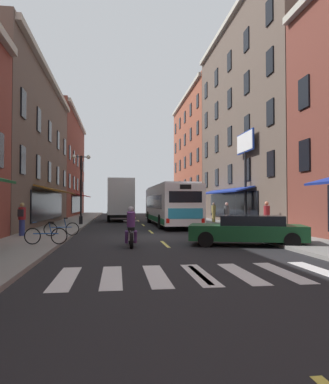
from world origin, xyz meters
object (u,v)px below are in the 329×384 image
bicycle_near (62,229)px  pedestrian_mid (227,215)px  billboard_sign (245,153)px  transit_bus (169,204)px  bicycle_mid (46,235)px  pedestrian_near (22,218)px  street_lamp_twin (81,186)px  sedan_near (248,230)px  pedestrian_far (267,216)px  pedestrian_rear (214,212)px  sedan_mid (120,211)px  box_truck (120,200)px  motorcycle_rider (131,229)px

bicycle_near → pedestrian_mid: (9.98, 4.50, 0.50)m
billboard_sign → transit_bus: bearing=149.0°
bicycle_mid → pedestrian_mid: pedestrian_mid is taller
pedestrian_near → street_lamp_twin: 9.75m
sedan_near → street_lamp_twin: street_lamp_twin is taller
transit_bus → pedestrian_near: bearing=-135.2°
street_lamp_twin → sedan_near: bearing=-58.8°
bicycle_near → sedan_near: bearing=-25.5°
transit_bus → billboard_sign: bearing=-31.0°
billboard_sign → bicycle_near: 14.17m
transit_bus → bicycle_mid: size_ratio=7.22×
bicycle_mid → pedestrian_far: size_ratio=0.99×
pedestrian_mid → pedestrian_rear: pedestrian_mid is taller
sedan_near → pedestrian_mid: size_ratio=3.04×
sedan_mid → pedestrian_rear: 18.29m
sedan_mid → transit_bus: bearing=-78.7°
street_lamp_twin → bicycle_near: bearing=-89.9°
billboard_sign → sedan_mid: (-8.72, 21.31, -4.60)m
pedestrian_mid → pedestrian_near: bearing=-99.3°
sedan_mid → pedestrian_far: pedestrian_far is taller
box_truck → pedestrian_near: 16.72m
pedestrian_rear → street_lamp_twin: size_ratio=0.31×
pedestrian_rear → street_lamp_twin: (-10.84, -1.09, 2.12)m
motorcycle_rider → pedestrian_mid: pedestrian_mid is taller
box_truck → sedan_near: 20.87m
box_truck → pedestrian_rear: size_ratio=4.18×
pedestrian_rear → pedestrian_mid: bearing=37.5°
pedestrian_near → motorcycle_rider: bearing=-34.5°
billboard_sign → pedestrian_rear: billboard_sign is taller
pedestrian_near → street_lamp_twin: size_ratio=0.31×
bicycle_mid → pedestrian_mid: bearing=38.9°
bicycle_mid → pedestrian_rear: bearing=52.8°
bicycle_near → pedestrian_far: size_ratio=0.99×
transit_bus → bicycle_near: transit_bus is taller
pedestrian_rear → street_lamp_twin: street_lamp_twin is taller
billboard_sign → bicycle_mid: billboard_sign is taller
bicycle_mid → pedestrian_far: (11.57, 5.20, 0.53)m
billboard_sign → pedestrian_far: size_ratio=3.89×
transit_bus → bicycle_near: 11.41m
sedan_near → bicycle_near: (-8.22, 3.92, -0.16)m
pedestrian_mid → pedestrian_rear: bearing=143.8°
sedan_mid → bicycle_mid: (-3.22, -30.96, -0.23)m
box_truck → street_lamp_twin: bearing=-114.9°
box_truck → sedan_mid: bearing=89.5°
box_truck → pedestrian_near: bearing=-107.6°
billboard_sign → sedan_near: (-3.65, -9.96, -4.67)m
motorcycle_rider → street_lamp_twin: size_ratio=0.39×
motorcycle_rider → pedestrian_near: pedestrian_near is taller
pedestrian_rear → motorcycle_rider: bearing=17.5°
motorcycle_rider → pedestrian_near: size_ratio=1.24×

